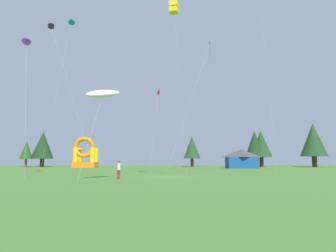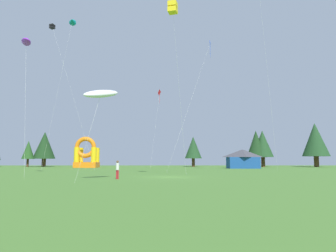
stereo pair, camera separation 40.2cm
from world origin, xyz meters
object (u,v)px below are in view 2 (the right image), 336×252
at_px(kite_black_box, 52,27).
at_px(kite_blue_diamond, 210,45).
at_px(kite_yellow_box, 173,8).
at_px(person_midfield, 117,168).
at_px(inflatable_blue_arch, 86,156).
at_px(festival_tent, 243,159).
at_px(kite_white_parafoil, 101,94).
at_px(kite_red_diamond, 160,94).
at_px(kite_purple_parafoil, 26,42).
at_px(kite_teal_delta, 72,21).

bearing_deg(kite_black_box, kite_blue_diamond, -18.00).
relative_size(kite_yellow_box, kite_blue_diamond, 0.85).
bearing_deg(person_midfield, kite_blue_diamond, 87.95).
height_order(kite_black_box, person_midfield, kite_black_box).
bearing_deg(inflatable_blue_arch, festival_tent, -8.88).
bearing_deg(kite_white_parafoil, kite_red_diamond, 83.27).
relative_size(kite_red_diamond, festival_tent, 2.60).
height_order(kite_red_diamond, festival_tent, kite_red_diamond).
relative_size(kite_white_parafoil, kite_purple_parafoil, 0.50).
xyz_separation_m(kite_blue_diamond, inflatable_blue_arch, (-24.04, 18.86, -17.34)).
xyz_separation_m(kite_white_parafoil, kite_purple_parafoil, (-10.51, 8.68, 7.86)).
height_order(kite_red_diamond, inflatable_blue_arch, kite_red_diamond).
bearing_deg(kite_teal_delta, kite_yellow_box, -53.59).
height_order(kite_blue_diamond, kite_red_diamond, kite_blue_diamond).
height_order(kite_white_parafoil, festival_tent, kite_white_parafoil).
distance_m(kite_yellow_box, kite_blue_diamond, 18.53).
height_order(kite_white_parafoil, kite_purple_parafoil, kite_purple_parafoil).
relative_size(kite_teal_delta, kite_blue_diamond, 1.36).
bearing_deg(kite_blue_diamond, kite_yellow_box, -110.01).
distance_m(kite_yellow_box, kite_purple_parafoil, 17.05).
bearing_deg(festival_tent, kite_black_box, -173.12).
relative_size(kite_purple_parafoil, kite_black_box, 0.57).
bearing_deg(inflatable_blue_arch, kite_blue_diamond, -38.12).
distance_m(kite_black_box, person_midfield, 42.00).
xyz_separation_m(inflatable_blue_arch, festival_tent, (32.26, -5.04, -0.53)).
bearing_deg(festival_tent, kite_red_diamond, -174.75).
xyz_separation_m(kite_teal_delta, kite_black_box, (-4.45, 2.06, -0.24)).
bearing_deg(kite_teal_delta, kite_purple_parafoil, -85.51).
relative_size(kite_teal_delta, kite_purple_parafoil, 1.79).
relative_size(kite_teal_delta, kite_white_parafoil, 3.58).
distance_m(kite_red_diamond, inflatable_blue_arch, 21.10).
xyz_separation_m(kite_yellow_box, kite_purple_parafoil, (-16.46, 3.98, -2.01)).
bearing_deg(kite_yellow_box, kite_red_diamond, 93.70).
relative_size(kite_white_parafoil, kite_black_box, 0.28).
relative_size(kite_white_parafoil, kite_yellow_box, 0.45).
xyz_separation_m(kite_yellow_box, kite_blue_diamond, (6.27, 17.21, 2.81)).
relative_size(kite_purple_parafoil, festival_tent, 2.65).
relative_size(kite_yellow_box, kite_black_box, 0.64).
xyz_separation_m(kite_purple_parafoil, kite_red_diamond, (14.55, 25.54, -0.25)).
distance_m(kite_blue_diamond, festival_tent, 24.04).
relative_size(kite_teal_delta, kite_black_box, 1.02).
relative_size(person_midfield, inflatable_blue_arch, 0.25).
xyz_separation_m(kite_white_parafoil, festival_tent, (20.44, 35.72, -5.19)).
relative_size(person_midfield, festival_tent, 0.28).
distance_m(kite_purple_parafoil, person_midfield, 18.81).
bearing_deg(inflatable_blue_arch, kite_teal_delta, -91.47).
height_order(person_midfield, festival_tent, festival_tent).
bearing_deg(kite_white_parafoil, inflatable_blue_arch, 106.17).
xyz_separation_m(kite_purple_parafoil, festival_tent, (30.95, 27.05, -13.05)).
bearing_deg(kite_purple_parafoil, kite_black_box, 105.02).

